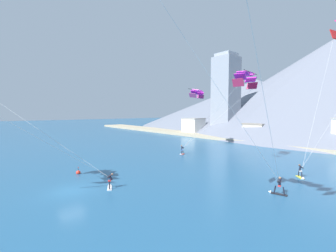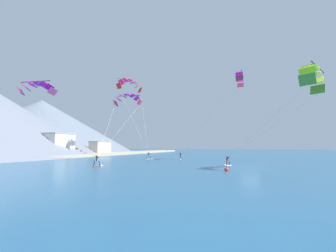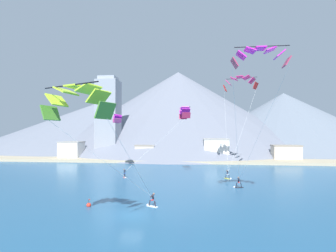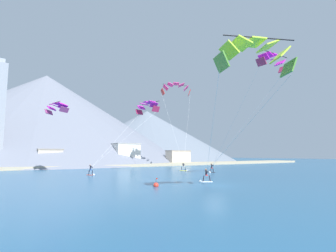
% 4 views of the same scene
% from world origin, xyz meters
% --- Properties ---
extents(ground_plane, '(400.00, 400.00, 0.00)m').
position_xyz_m(ground_plane, '(0.00, 0.00, 0.00)').
color(ground_plane, '#23567F').
extents(kitesurfer_near_lead, '(1.50, 1.52, 1.73)m').
position_xyz_m(kitesurfer_near_lead, '(13.17, 22.60, 0.50)').
color(kitesurfer_near_lead, yellow).
rests_on(kitesurfer_near_lead, ground).
extents(kitesurfer_near_trail, '(1.73, 1.14, 1.68)m').
position_xyz_m(kitesurfer_near_trail, '(1.62, 3.39, 0.48)').
color(kitesurfer_near_trail, white).
rests_on(kitesurfer_near_trail, ground).
extents(kitesurfer_mid_center, '(1.12, 1.74, 1.80)m').
position_xyz_m(kitesurfer_mid_center, '(-6.70, 21.59, 0.55)').
color(kitesurfer_mid_center, '#E54C33').
rests_on(kitesurfer_mid_center, ground).
extents(kitesurfer_far_left, '(1.78, 0.83, 1.81)m').
position_xyz_m(kitesurfer_far_left, '(13.72, 15.09, 0.55)').
color(kitesurfer_far_left, black).
rests_on(kitesurfer_far_left, ground).
extents(parafoil_kite_near_lead, '(7.36, 9.81, 19.87)m').
position_xyz_m(parafoil_kite_near_lead, '(16.73, 30.49, 19.86)').
color(parafoil_kite_near_lead, '#B21918').
extents(parafoil_kite_near_trail, '(7.80, 13.05, 11.64)m').
position_xyz_m(parafoil_kite_near_trail, '(-2.57, -7.79, 11.85)').
color(parafoil_kite_near_trail, '#4C8C2F').
extents(parafoil_kite_mid_center, '(12.68, 6.01, 12.48)m').
position_xyz_m(parafoil_kite_mid_center, '(4.79, 23.70, 12.93)').
color(parafoil_kite_mid_center, '#AD254B').
extents(parafoil_kite_far_left, '(6.42, 13.90, 17.17)m').
position_xyz_m(parafoil_kite_far_left, '(14.22, 1.91, 17.58)').
color(parafoil_kite_far_left, '#A62D4F').
extents(parafoil_kite_distant_high_outer, '(3.50, 5.67, 2.03)m').
position_xyz_m(parafoil_kite_distant_high_outer, '(-10.83, 30.09, 12.14)').
color(parafoil_kite_distant_high_outer, '#973B74').
extents(race_marker_buoy, '(0.56, 0.56, 1.02)m').
position_xyz_m(race_marker_buoy, '(-5.92, 2.57, 0.16)').
color(race_marker_buoy, red).
rests_on(race_marker_buoy, ground).
extents(shoreline_strip, '(180.00, 10.00, 0.70)m').
position_xyz_m(shoreline_strip, '(0.00, 48.43, 0.35)').
color(shoreline_strip, tan).
rests_on(shoreline_strip, ground).
extents(shore_building_harbour_front, '(7.52, 6.06, 6.73)m').
position_xyz_m(shore_building_harbour_front, '(13.03, 51.48, 3.37)').
color(shore_building_harbour_front, silver).
rests_on(shore_building_harbour_front, ground).
extents(shore_building_quay_west, '(8.25, 4.21, 4.82)m').
position_xyz_m(shore_building_quay_west, '(33.75, 53.04, 2.42)').
color(shore_building_quay_west, beige).
rests_on(shore_building_quay_west, ground).
extents(mountain_peak_central_summit, '(95.12, 95.12, 27.14)m').
position_xyz_m(mountain_peak_central_summit, '(49.18, 103.22, 13.57)').
color(mountain_peak_central_summit, slate).
rests_on(mountain_peak_central_summit, ground).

